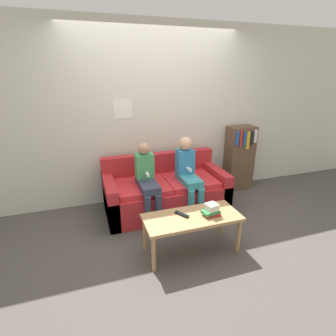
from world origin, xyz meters
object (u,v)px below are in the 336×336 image
person_right (188,172)px  couch (165,192)px  person_left (147,179)px  coffee_table (192,220)px  tv_remote (182,214)px  bookshelf (239,158)px

person_right → couch: bearing=146.0°
person_left → person_right: person_right is taller
person_right → coffee_table: bearing=-109.7°
coffee_table → tv_remote: bearing=152.8°
couch → tv_remote: bearing=-97.2°
couch → person_right: person_right is taller
coffee_table → couch: bearing=88.7°
person_left → coffee_table: bearing=-70.9°
coffee_table → bookshelf: (1.45, 1.35, 0.15)m
couch → coffee_table: size_ratio=1.62×
person_right → person_left: bearing=-178.9°
couch → person_right: bearing=-34.0°
person_right → bookshelf: same height
coffee_table → person_right: size_ratio=0.98×
person_right → bookshelf: (1.15, 0.51, -0.07)m
person_left → tv_remote: (0.19, -0.78, -0.13)m
person_left → person_right: 0.59m
couch → person_left: 0.48m
coffee_table → bookshelf: bookshelf is taller
person_left → tv_remote: person_left is taller
person_right → bookshelf: 1.26m
coffee_table → person_right: person_right is taller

